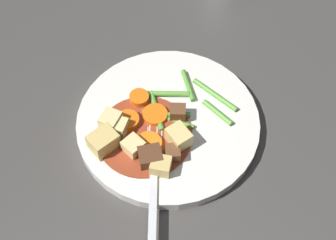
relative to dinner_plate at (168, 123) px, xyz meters
name	(u,v)px	position (x,y,z in m)	size (l,w,h in m)	color
ground_plane	(168,126)	(0.00, 0.00, -0.01)	(3.00, 3.00, 0.00)	#423F3D
dinner_plate	(168,123)	(0.00, 0.00, 0.00)	(0.26, 0.26, 0.02)	white
stew_sauce	(144,135)	(0.04, -0.01, 0.01)	(0.13, 0.13, 0.00)	#93381E
carrot_slice_0	(128,121)	(0.04, -0.04, 0.01)	(0.03, 0.03, 0.01)	orange
carrot_slice_1	(155,115)	(0.01, -0.02, 0.01)	(0.04, 0.04, 0.01)	orange
carrot_slice_2	(137,100)	(0.00, -0.05, 0.01)	(0.03, 0.03, 0.01)	orange
carrot_slice_3	(149,144)	(0.05, 0.01, 0.01)	(0.04, 0.04, 0.01)	orange
potato_chunk_0	(161,166)	(0.07, 0.04, 0.02)	(0.03, 0.02, 0.02)	#DBBC6B
potato_chunk_1	(133,146)	(0.07, -0.01, 0.02)	(0.02, 0.02, 0.02)	#EAD68C
potato_chunk_2	(119,128)	(0.06, -0.04, 0.02)	(0.02, 0.02, 0.02)	#EAD68C
potato_chunk_3	(179,137)	(0.02, 0.03, 0.02)	(0.03, 0.03, 0.03)	#E5CC7A
potato_chunk_4	(111,122)	(0.06, -0.05, 0.02)	(0.02, 0.03, 0.03)	#EAD68C
potato_chunk_5	(103,142)	(0.09, -0.04, 0.02)	(0.04, 0.03, 0.03)	#DBBC6B
meat_chunk_0	(178,113)	(-0.01, 0.01, 0.02)	(0.02, 0.02, 0.02)	brown
meat_chunk_1	(150,157)	(0.07, 0.02, 0.02)	(0.03, 0.03, 0.02)	#56331E
meat_chunk_2	(173,153)	(0.04, 0.04, 0.02)	(0.02, 0.02, 0.02)	brown
green_bean_0	(159,108)	(0.00, -0.02, 0.01)	(0.01, 0.01, 0.07)	#599E38
green_bean_1	(188,85)	(-0.06, -0.01, 0.01)	(0.01, 0.01, 0.06)	#599E38
green_bean_2	(174,117)	(-0.01, 0.00, 0.01)	(0.01, 0.01, 0.05)	#599E38
green_bean_3	(217,112)	(-0.05, 0.05, 0.01)	(0.01, 0.01, 0.05)	#66AD42
green_bean_4	(215,95)	(-0.07, 0.03, 0.01)	(0.01, 0.01, 0.08)	#66AD42
green_bean_5	(161,94)	(-0.03, -0.04, 0.01)	(0.01, 0.01, 0.08)	#66AD42
green_bean_6	(168,118)	(0.00, 0.00, 0.01)	(0.01, 0.01, 0.08)	#599E38
fork	(154,180)	(0.09, 0.04, 0.01)	(0.15, 0.12, 0.00)	silver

